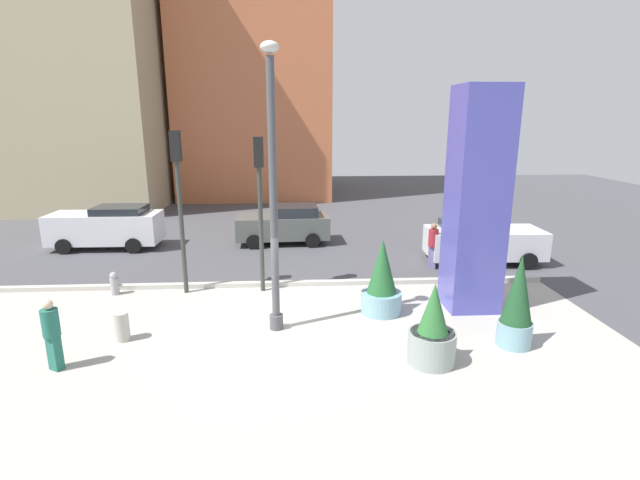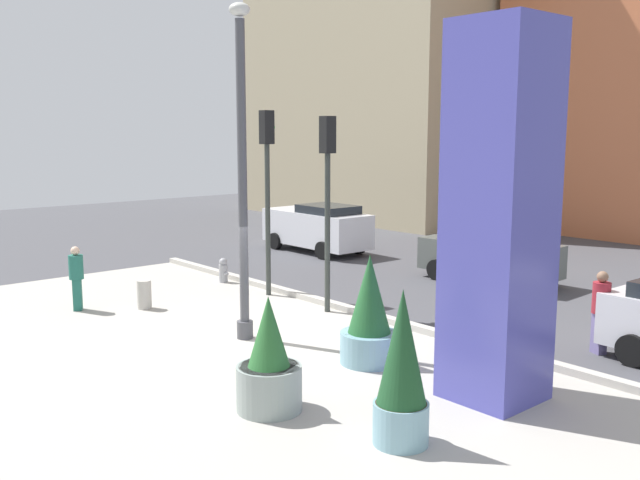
# 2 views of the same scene
# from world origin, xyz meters

# --- Properties ---
(ground_plane) EXTENTS (60.00, 60.00, 0.00)m
(ground_plane) POSITION_xyz_m (0.00, 4.00, 0.00)
(ground_plane) COLOR #47474C
(plaza_pavement) EXTENTS (18.00, 10.00, 0.02)m
(plaza_pavement) POSITION_xyz_m (0.00, -2.00, 0.00)
(plaza_pavement) COLOR #ADA89E
(plaza_pavement) RESTS_ON ground_plane
(curb_strip) EXTENTS (18.00, 0.24, 0.16)m
(curb_strip) POSITION_xyz_m (0.00, 3.12, 0.08)
(curb_strip) COLOR #B7B2A8
(curb_strip) RESTS_ON ground_plane
(lamp_post) EXTENTS (0.44, 0.44, 7.15)m
(lamp_post) POSITION_xyz_m (0.11, -0.17, 3.49)
(lamp_post) COLOR #4C4C51
(lamp_post) RESTS_ON ground_plane
(art_pillar_blue) EXTENTS (1.43, 1.43, 6.31)m
(art_pillar_blue) POSITION_xyz_m (5.75, 1.06, 3.15)
(art_pillar_blue) COLOR #4C4CAD
(art_pillar_blue) RESTS_ON ground_plane
(potted_plant_curbside) EXTENTS (1.15, 1.15, 2.18)m
(potted_plant_curbside) POSITION_xyz_m (3.08, 0.73, 0.93)
(potted_plant_curbside) COLOR #7AA8B7
(potted_plant_curbside) RESTS_ON ground_plane
(potted_plant_near_left) EXTENTS (0.82, 0.82, 2.33)m
(potted_plant_near_left) POSITION_xyz_m (5.94, -1.48, 1.10)
(potted_plant_near_left) COLOR #7AA8B7
(potted_plant_near_left) RESTS_ON ground_plane
(potted_plant_near_right) EXTENTS (1.08, 1.08, 1.92)m
(potted_plant_near_right) POSITION_xyz_m (3.68, -2.18, 0.75)
(potted_plant_near_right) COLOR gray
(potted_plant_near_right) RESTS_ON ground_plane
(fire_hydrant) EXTENTS (0.36, 0.26, 0.75)m
(fire_hydrant) POSITION_xyz_m (-5.07, 2.66, 0.37)
(fire_hydrant) COLOR #99999E
(fire_hydrant) RESTS_ON ground_plane
(concrete_bollard) EXTENTS (0.36, 0.36, 0.75)m
(concrete_bollard) POSITION_xyz_m (-3.73, -0.63, 0.38)
(concrete_bollard) COLOR #B2ADA3
(concrete_bollard) RESTS_ON ground_plane
(traffic_light_far_side) EXTENTS (0.28, 0.42, 5.08)m
(traffic_light_far_side) POSITION_xyz_m (-2.86, 2.71, 3.40)
(traffic_light_far_side) COLOR #333833
(traffic_light_far_side) RESTS_ON ground_plane
(traffic_light_corner) EXTENTS (0.28, 0.42, 4.89)m
(traffic_light_corner) POSITION_xyz_m (-0.42, 2.73, 3.29)
(traffic_light_corner) COLOR #333833
(traffic_light_corner) RESTS_ON ground_plane
(car_far_lane) EXTENTS (4.58, 2.02, 1.83)m
(car_far_lane) POSITION_xyz_m (-7.37, 8.37, 0.95)
(car_far_lane) COLOR silver
(car_far_lane) RESTS_ON ground_plane
(car_curb_west) EXTENTS (4.15, 2.18, 1.69)m
(car_curb_west) POSITION_xyz_m (0.21, 8.79, 0.85)
(car_curb_west) COLOR #565B56
(car_curb_west) RESTS_ON ground_plane
(pedestrian_crossing) EXTENTS (0.49, 0.49, 1.66)m
(pedestrian_crossing) POSITION_xyz_m (-4.70, -1.98, 0.92)
(pedestrian_crossing) COLOR #236656
(pedestrian_crossing) RESTS_ON ground_plane
(pedestrian_by_curb) EXTENTS (0.47, 0.47, 1.72)m
(pedestrian_by_curb) POSITION_xyz_m (5.74, 4.73, 0.96)
(pedestrian_by_curb) COLOR slate
(pedestrian_by_curb) RESTS_ON ground_plane
(office_block_flanking) EXTENTS (13.60, 8.41, 19.06)m
(office_block_flanking) POSITION_xyz_m (-14.20, 18.86, 9.53)
(office_block_flanking) COLOR tan
(office_block_flanking) RESTS_ON ground_plane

